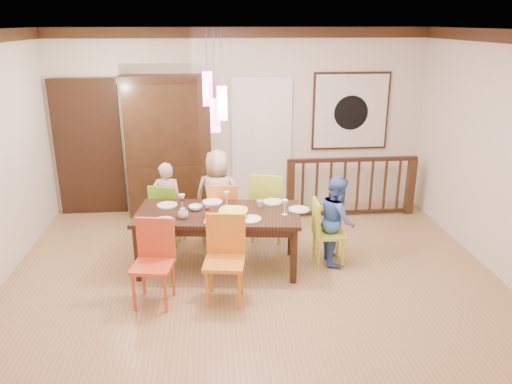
{
  "coord_description": "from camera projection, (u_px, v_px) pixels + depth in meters",
  "views": [
    {
      "loc": [
        -0.45,
        -5.43,
        2.99
      ],
      "look_at": [
        0.08,
        0.45,
        0.96
      ],
      "focal_mm": 35.0,
      "sensor_mm": 36.0,
      "label": 1
    }
  ],
  "objects": [
    {
      "name": "floor",
      "position": [
        253.0,
        278.0,
        6.13
      ],
      "size": [
        6.0,
        6.0,
        0.0
      ],
      "primitive_type": "plane",
      "color": "olive",
      "rests_on": "ground"
    },
    {
      "name": "ceiling",
      "position": [
        252.0,
        30.0,
        5.18
      ],
      "size": [
        6.0,
        6.0,
        0.0
      ],
      "primitive_type": "plane",
      "rotation": [
        3.14,
        0.0,
        0.0
      ],
      "color": "white",
      "rests_on": "wall_back"
    },
    {
      "name": "wall_back",
      "position": [
        240.0,
        122.0,
        8.01
      ],
      "size": [
        6.0,
        0.0,
        6.0
      ],
      "primitive_type": "plane",
      "rotation": [
        1.57,
        0.0,
        0.0
      ],
      "color": "beige",
      "rests_on": "floor"
    },
    {
      "name": "wall_right",
      "position": [
        505.0,
        158.0,
        5.91
      ],
      "size": [
        0.0,
        5.0,
        5.0
      ],
      "primitive_type": "plane",
      "rotation": [
        1.57,
        0.0,
        -1.57
      ],
      "color": "beige",
      "rests_on": "floor"
    },
    {
      "name": "crown_molding",
      "position": [
        252.0,
        38.0,
        5.21
      ],
      "size": [
        6.0,
        5.0,
        0.16
      ],
      "primitive_type": null,
      "color": "black",
      "rests_on": "wall_back"
    },
    {
      "name": "panel_door",
      "position": [
        89.0,
        150.0,
        7.89
      ],
      "size": [
        1.04,
        0.07,
        2.24
      ],
      "primitive_type": "cube",
      "color": "black",
      "rests_on": "wall_back"
    },
    {
      "name": "white_doorway",
      "position": [
        262.0,
        146.0,
        8.14
      ],
      "size": [
        0.97,
        0.05,
        2.22
      ],
      "primitive_type": "cube",
      "color": "silver",
      "rests_on": "wall_back"
    },
    {
      "name": "painting",
      "position": [
        351.0,
        111.0,
        8.08
      ],
      "size": [
        1.25,
        0.06,
        1.25
      ],
      "color": "black",
      "rests_on": "wall_back"
    },
    {
      "name": "pendant_cluster",
      "position": [
        215.0,
        102.0,
        5.72
      ],
      "size": [
        0.27,
        0.21,
        1.14
      ],
      "color": "#F44994",
      "rests_on": "ceiling"
    },
    {
      "name": "dining_table",
      "position": [
        218.0,
        219.0,
        6.19
      ],
      "size": [
        2.11,
        1.14,
        0.75
      ],
      "rotation": [
        0.0,
        0.0,
        -0.11
      ],
      "color": "black",
      "rests_on": "floor"
    },
    {
      "name": "chair_far_left",
      "position": [
        169.0,
        209.0,
        6.95
      ],
      "size": [
        0.51,
        0.51,
        0.88
      ],
      "rotation": [
        0.0,
        0.0,
        2.8
      ],
      "color": "#6FB723",
      "rests_on": "floor"
    },
    {
      "name": "chair_far_mid",
      "position": [
        223.0,
        209.0,
        6.89
      ],
      "size": [
        0.42,
        0.42,
        0.92
      ],
      "rotation": [
        0.0,
        0.0,
        3.13
      ],
      "color": "orange",
      "rests_on": "floor"
    },
    {
      "name": "chair_far_right",
      "position": [
        268.0,
        201.0,
        7.04
      ],
      "size": [
        0.56,
        0.56,
        1.02
      ],
      "rotation": [
        0.0,
        0.0,
        2.89
      ],
      "color": "#A1C12C",
      "rests_on": "floor"
    },
    {
      "name": "chair_near_left",
      "position": [
        152.0,
        259.0,
        5.4
      ],
      "size": [
        0.49,
        0.49,
        0.95
      ],
      "rotation": [
        0.0,
        0.0,
        -0.17
      ],
      "color": "#C94323",
      "rests_on": "floor"
    },
    {
      "name": "chair_near_mid",
      "position": [
        224.0,
        256.0,
        5.45
      ],
      "size": [
        0.5,
        0.5,
        0.97
      ],
      "rotation": [
        0.0,
        0.0,
        -0.14
      ],
      "color": "orange",
      "rests_on": "floor"
    },
    {
      "name": "chair_end_right",
      "position": [
        329.0,
        228.0,
        6.33
      ],
      "size": [
        0.4,
        0.4,
        0.86
      ],
      "rotation": [
        0.0,
        0.0,
        1.54
      ],
      "color": "#B2C42B",
      "rests_on": "floor"
    },
    {
      "name": "china_hutch",
      "position": [
        169.0,
        147.0,
        7.83
      ],
      "size": [
        1.4,
        0.46,
        2.22
      ],
      "color": "black",
      "rests_on": "floor"
    },
    {
      "name": "balustrade",
      "position": [
        351.0,
        186.0,
        7.95
      ],
      "size": [
        2.08,
        0.12,
        0.96
      ],
      "rotation": [
        0.0,
        0.0,
        -0.0
      ],
      "color": "black",
      "rests_on": "floor"
    },
    {
      "name": "person_far_left",
      "position": [
        167.0,
        203.0,
        6.97
      ],
      "size": [
        0.43,
        0.29,
        1.16
      ],
      "primitive_type": "imported",
      "rotation": [
        0.0,
        0.0,
        3.12
      ],
      "color": "beige",
      "rests_on": "floor"
    },
    {
      "name": "person_far_mid",
      "position": [
        218.0,
        197.0,
        6.96
      ],
      "size": [
        0.72,
        0.54,
        1.33
      ],
      "primitive_type": "imported",
      "rotation": [
        0.0,
        0.0,
        2.95
      ],
      "color": "#BCA48E",
      "rests_on": "floor"
    },
    {
      "name": "person_end_right",
      "position": [
        337.0,
        220.0,
        6.39
      ],
      "size": [
        0.46,
        0.58,
        1.15
      ],
      "primitive_type": "imported",
      "rotation": [
        0.0,
        0.0,
        1.52
      ],
      "color": "#466CC5",
      "rests_on": "floor"
    },
    {
      "name": "serving_bowl",
      "position": [
        233.0,
        213.0,
        6.0
      ],
      "size": [
        0.4,
        0.4,
        0.09
      ],
      "primitive_type": "imported",
      "rotation": [
        0.0,
        0.0,
        -0.15
      ],
      "color": "yellow",
      "rests_on": "dining_table"
    },
    {
      "name": "small_bowl",
      "position": [
        196.0,
        208.0,
        6.23
      ],
      "size": [
        0.18,
        0.18,
        0.05
      ],
      "primitive_type": "imported",
      "rotation": [
        0.0,
        0.0,
        0.04
      ],
      "color": "white",
      "rests_on": "dining_table"
    },
    {
      "name": "cup_left",
      "position": [
        183.0,
        215.0,
        5.95
      ],
      "size": [
        0.14,
        0.14,
        0.09
      ],
      "primitive_type": "imported",
      "rotation": [
        0.0,
        0.0,
        -0.17
      ],
      "color": "silver",
      "rests_on": "dining_table"
    },
    {
      "name": "cup_right",
      "position": [
        260.0,
        204.0,
        6.32
      ],
      "size": [
        0.11,
        0.11,
        0.09
      ],
      "primitive_type": "imported",
      "rotation": [
        0.0,
        0.0,
        -0.14
      ],
      "color": "silver",
      "rests_on": "dining_table"
    },
    {
      "name": "plate_far_left",
      "position": [
        167.0,
        205.0,
        6.37
      ],
      "size": [
        0.26,
        0.26,
        0.01
      ],
      "primitive_type": "cylinder",
      "color": "white",
      "rests_on": "dining_table"
    },
    {
      "name": "plate_far_mid",
      "position": [
        213.0,
        202.0,
        6.48
      ],
      "size": [
        0.26,
        0.26,
        0.01
      ],
      "primitive_type": "cylinder",
      "color": "white",
      "rests_on": "dining_table"
    },
    {
      "name": "plate_far_right",
      "position": [
        273.0,
        202.0,
        6.49
      ],
      "size": [
        0.26,
        0.26,
        0.01
      ],
      "primitive_type": "cylinder",
      "color": "white",
      "rests_on": "dining_table"
    },
    {
      "name": "plate_near_left",
      "position": [
        163.0,
        221.0,
        5.87
      ],
      "size": [
        0.26,
        0.26,
        0.01
      ],
      "primitive_type": "cylinder",
      "color": "white",
      "rests_on": "dining_table"
    },
    {
      "name": "plate_near_mid",
      "position": [
        250.0,
        219.0,
        5.92
      ],
      "size": [
        0.26,
        0.26,
        0.01
      ],
      "primitive_type": "cylinder",
      "color": "white",
      "rests_on": "dining_table"
    },
    {
      "name": "plate_end_right",
      "position": [
        299.0,
        209.0,
        6.23
      ],
      "size": [
        0.26,
        0.26,
        0.01
      ],
      "primitive_type": "cylinder",
      "color": "white",
      "rests_on": "dining_table"
    },
    {
      "name": "wine_glass_a",
      "position": [
        182.0,
        202.0,
        6.24
      ],
      "size": [
        0.08,
        0.08,
        0.19
      ],
      "primitive_type": null,
      "color": "#590C19",
      "rests_on": "dining_table"
    },
    {
      "name": "wine_glass_b",
      "position": [
        227.0,
        199.0,
        6.34
      ],
      "size": [
        0.08,
        0.08,
        0.19
      ],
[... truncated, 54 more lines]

